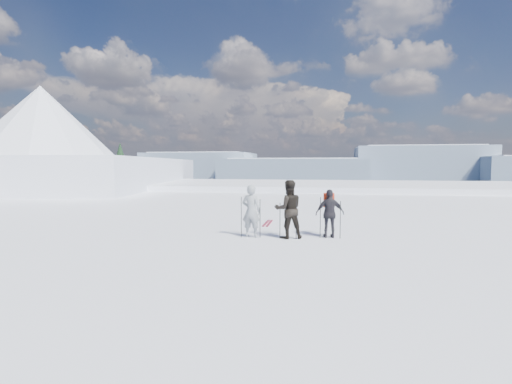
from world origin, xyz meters
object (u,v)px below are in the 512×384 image
(skier_grey, at_px, (251,211))
(skier_dark, at_px, (288,209))
(skier_pack, at_px, (330,214))
(skis_loose, at_px, (268,223))

(skier_grey, relative_size, skier_dark, 0.91)
(skier_pack, bearing_deg, skier_dark, 6.33)
(skis_loose, bearing_deg, skier_grey, -91.36)
(skier_pack, bearing_deg, skier_grey, -0.59)
(skier_grey, relative_size, skis_loose, 1.01)
(skier_grey, xyz_separation_m, skis_loose, (0.07, 3.04, -0.84))
(skier_grey, relative_size, skier_pack, 1.09)
(skier_grey, height_order, skis_loose, skier_grey)
(skier_dark, xyz_separation_m, skier_pack, (1.31, 0.35, -0.15))
(skis_loose, bearing_deg, skier_dark, -69.33)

